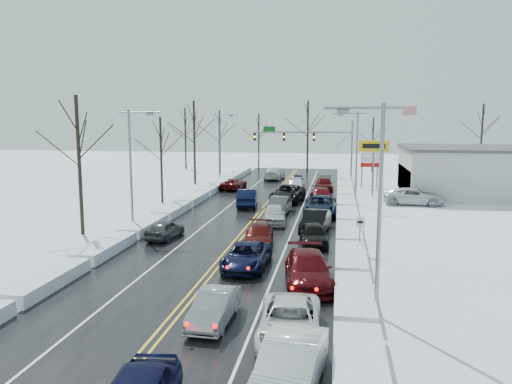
% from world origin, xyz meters
% --- Properties ---
extents(ground, '(160.00, 160.00, 0.00)m').
position_xyz_m(ground, '(0.00, 0.00, 0.00)').
color(ground, white).
rests_on(ground, ground).
extents(road_surface, '(14.00, 84.00, 0.01)m').
position_xyz_m(road_surface, '(0.00, 2.00, 0.01)').
color(road_surface, black).
rests_on(road_surface, ground).
extents(snow_bank_left, '(1.75, 72.00, 0.68)m').
position_xyz_m(snow_bank_left, '(-7.60, 2.00, 0.00)').
color(snow_bank_left, white).
rests_on(snow_bank_left, ground).
extents(snow_bank_right, '(1.75, 72.00, 0.68)m').
position_xyz_m(snow_bank_right, '(7.60, 2.00, 0.00)').
color(snow_bank_right, white).
rests_on(snow_bank_right, ground).
extents(traffic_signal_mast, '(13.28, 0.39, 8.00)m').
position_xyz_m(traffic_signal_mast, '(3.45, 27.99, 5.48)').
color(traffic_signal_mast, slate).
rests_on(traffic_signal_mast, ground).
extents(tires_plus_sign, '(3.20, 0.34, 6.00)m').
position_xyz_m(tires_plus_sign, '(10.50, 15.99, 4.99)').
color(tires_plus_sign, slate).
rests_on(tires_plus_sign, ground).
extents(used_vehicles_sign, '(2.20, 0.22, 4.65)m').
position_xyz_m(used_vehicles_sign, '(10.50, 22.00, 3.32)').
color(used_vehicles_sign, slate).
rests_on(used_vehicles_sign, ground).
extents(speed_limit_sign, '(0.55, 0.09, 2.35)m').
position_xyz_m(speed_limit_sign, '(8.20, -8.00, 1.63)').
color(speed_limit_sign, slate).
rests_on(speed_limit_sign, ground).
extents(flagpole, '(1.87, 1.20, 10.00)m').
position_xyz_m(flagpole, '(15.17, 30.00, 5.93)').
color(flagpole, silver).
rests_on(flagpole, ground).
extents(dealership_building, '(20.40, 12.40, 5.30)m').
position_xyz_m(dealership_building, '(23.98, 18.00, 2.66)').
color(dealership_building, beige).
rests_on(dealership_building, ground).
extents(streetlight_se, '(3.20, 0.25, 9.00)m').
position_xyz_m(streetlight_se, '(8.30, -18.00, 5.31)').
color(streetlight_se, slate).
rests_on(streetlight_se, ground).
extents(streetlight_ne, '(3.20, 0.25, 9.00)m').
position_xyz_m(streetlight_ne, '(8.30, 10.00, 5.31)').
color(streetlight_ne, slate).
rests_on(streetlight_ne, ground).
extents(streetlight_sw, '(3.20, 0.25, 9.00)m').
position_xyz_m(streetlight_sw, '(-8.30, -4.00, 5.31)').
color(streetlight_sw, slate).
rests_on(streetlight_sw, ground).
extents(streetlight_nw, '(3.20, 0.25, 9.00)m').
position_xyz_m(streetlight_nw, '(-8.30, 24.00, 5.31)').
color(streetlight_nw, slate).
rests_on(streetlight_nw, ground).
extents(tree_left_b, '(4.00, 4.00, 10.00)m').
position_xyz_m(tree_left_b, '(-11.50, -6.00, 6.99)').
color(tree_left_b, '#2D231C').
rests_on(tree_left_b, ground).
extents(tree_left_c, '(3.40, 3.40, 8.50)m').
position_xyz_m(tree_left_c, '(-10.50, 8.00, 5.94)').
color(tree_left_c, '#2D231C').
rests_on(tree_left_c, ground).
extents(tree_left_d, '(4.20, 4.20, 10.50)m').
position_xyz_m(tree_left_d, '(-11.20, 22.00, 7.33)').
color(tree_left_d, '#2D231C').
rests_on(tree_left_d, ground).
extents(tree_left_e, '(3.80, 3.80, 9.50)m').
position_xyz_m(tree_left_e, '(-10.80, 34.00, 6.64)').
color(tree_left_e, '#2D231C').
rests_on(tree_left_e, ground).
extents(tree_far_a, '(4.00, 4.00, 10.00)m').
position_xyz_m(tree_far_a, '(-18.00, 40.00, 6.99)').
color(tree_far_a, '#2D231C').
rests_on(tree_far_a, ground).
extents(tree_far_b, '(3.60, 3.60, 9.00)m').
position_xyz_m(tree_far_b, '(-6.00, 41.00, 6.29)').
color(tree_far_b, '#2D231C').
rests_on(tree_far_b, ground).
extents(tree_far_c, '(4.40, 4.40, 11.00)m').
position_xyz_m(tree_far_c, '(2.00, 39.00, 7.68)').
color(tree_far_c, '#2D231C').
rests_on(tree_far_c, ground).
extents(tree_far_d, '(3.40, 3.40, 8.50)m').
position_xyz_m(tree_far_d, '(12.00, 40.50, 5.94)').
color(tree_far_d, '#2D231C').
rests_on(tree_far_d, ground).
extents(tree_far_e, '(4.20, 4.20, 10.50)m').
position_xyz_m(tree_far_e, '(28.00, 41.00, 7.33)').
color(tree_far_e, '#2D231C').
rests_on(tree_far_e, ground).
extents(queued_car_1, '(1.53, 4.06, 1.32)m').
position_xyz_m(queued_car_1, '(1.83, -19.85, 0.00)').
color(queued_car_1, gray).
rests_on(queued_car_1, ground).
extents(queued_car_2, '(2.37, 4.99, 1.38)m').
position_xyz_m(queued_car_2, '(1.77, -12.15, 0.00)').
color(queued_car_2, black).
rests_on(queued_car_2, ground).
extents(queued_car_3, '(2.40, 4.87, 1.36)m').
position_xyz_m(queued_car_3, '(1.66, -7.07, 0.00)').
color(queued_car_3, '#440A09').
rests_on(queued_car_3, ground).
extents(queued_car_4, '(2.31, 4.61, 1.51)m').
position_xyz_m(queued_car_4, '(1.79, -0.09, 0.00)').
color(queued_car_4, silver).
rests_on(queued_car_4, ground).
extents(queued_car_5, '(1.87, 4.65, 1.50)m').
position_xyz_m(queued_car_5, '(1.71, 4.02, 0.00)').
color(queued_car_5, '#444749').
rests_on(queued_car_5, ground).
extents(queued_car_6, '(3.49, 6.35, 1.69)m').
position_xyz_m(queued_car_6, '(1.78, 10.65, 0.00)').
color(queued_car_6, black).
rests_on(queued_car_6, ground).
extents(queued_car_7, '(1.96, 4.65, 1.34)m').
position_xyz_m(queued_car_7, '(1.94, 18.67, 0.00)').
color(queued_car_7, white).
rests_on(queued_car_7, ground).
extents(queued_car_8, '(1.75, 4.00, 1.34)m').
position_xyz_m(queued_car_8, '(1.63, 23.27, 0.00)').
color(queued_car_8, black).
rests_on(queued_car_8, ground).
extents(queued_car_10, '(2.66, 5.26, 1.43)m').
position_xyz_m(queued_car_10, '(5.07, -20.90, 0.00)').
color(queued_car_10, white).
rests_on(queued_car_10, ground).
extents(queued_car_11, '(3.00, 5.84, 1.62)m').
position_xyz_m(queued_car_11, '(5.37, -14.47, 0.00)').
color(queued_car_11, '#44090D').
rests_on(queued_car_11, ground).
extents(queued_car_12, '(2.27, 4.45, 1.45)m').
position_xyz_m(queued_car_12, '(5.25, -6.30, 0.00)').
color(queued_car_12, black).
rests_on(queued_car_12, ground).
extents(queued_car_13, '(2.26, 5.05, 1.61)m').
position_xyz_m(queued_car_13, '(5.20, -2.55, 0.00)').
color(queued_car_13, black).
rests_on(queued_car_13, ground).
extents(queued_car_14, '(2.75, 5.96, 1.65)m').
position_xyz_m(queued_car_14, '(5.32, 4.12, 0.00)').
color(queued_car_14, black).
rests_on(queued_car_14, ground).
extents(queued_car_15, '(2.77, 5.43, 1.51)m').
position_xyz_m(queued_car_15, '(5.22, 10.04, 0.00)').
color(queued_car_15, '#510A10').
rests_on(queued_car_15, ground).
extents(queued_car_16, '(2.30, 4.88, 1.62)m').
position_xyz_m(queued_car_16, '(5.21, 18.69, 0.00)').
color(queued_car_16, '#430809').
rests_on(queued_car_16, ground).
extents(queued_car_17, '(1.76, 4.49, 1.46)m').
position_xyz_m(queued_car_17, '(5.15, 22.23, 0.00)').
color(queued_car_17, '#434548').
rests_on(queued_car_17, ground).
extents(oncoming_car_0, '(2.38, 5.25, 1.67)m').
position_xyz_m(oncoming_car_0, '(-1.74, 7.36, 0.00)').
color(oncoming_car_0, black).
rests_on(oncoming_car_0, ground).
extents(oncoming_car_1, '(2.68, 5.01, 1.34)m').
position_xyz_m(oncoming_car_1, '(-5.34, 18.08, 0.00)').
color(oncoming_car_1, '#500A0C').
rests_on(oncoming_car_1, ground).
extents(oncoming_car_2, '(2.69, 5.84, 1.65)m').
position_xyz_m(oncoming_car_2, '(-1.87, 28.80, 0.00)').
color(oncoming_car_2, silver).
rests_on(oncoming_car_2, ground).
extents(oncoming_car_3, '(2.01, 4.04, 1.32)m').
position_xyz_m(oncoming_car_3, '(-5.13, -6.26, 0.00)').
color(oncoming_car_3, '#3E4144').
rests_on(oncoming_car_3, ground).
extents(parked_car_0, '(6.00, 3.03, 1.63)m').
position_xyz_m(parked_car_0, '(14.15, 10.90, 0.00)').
color(parked_car_0, silver).
rests_on(parked_car_0, ground).
extents(parked_car_1, '(2.53, 5.53, 1.57)m').
position_xyz_m(parked_car_1, '(16.97, 16.92, 0.00)').
color(parked_car_1, '#444749').
rests_on(parked_car_1, ground).
extents(parked_car_2, '(2.05, 4.27, 1.41)m').
position_xyz_m(parked_car_2, '(15.13, 20.85, 0.00)').
color(parked_car_2, '#ACAEB4').
rests_on(parked_car_2, ground).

